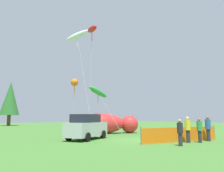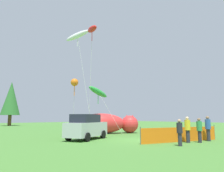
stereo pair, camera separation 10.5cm
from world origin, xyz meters
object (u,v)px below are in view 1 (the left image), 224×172
object	(u,v)px
spectator_in_black_shirt	(180,131)
kite_orange_flower	(74,83)
folding_chair	(178,133)
kite_green_fish	(98,92)
spectator_in_white_shirt	(200,129)
inflatable_cat	(107,124)
spectator_in_yellow_shirt	(188,128)
kite_red_lizard	(92,29)
parked_car	(87,127)
kite_white_ghost	(77,36)
spectator_in_grey_shirt	(208,127)

from	to	relation	value
spectator_in_black_shirt	kite_orange_flower	xyz separation A→B (m)	(-1.77, 10.15, 4.17)
folding_chair	kite_green_fish	xyz separation A→B (m)	(-2.42, 8.05, 3.97)
spectator_in_white_shirt	kite_orange_flower	world-z (taller)	kite_orange_flower
inflatable_cat	spectator_in_yellow_shirt	distance (m)	10.51
kite_red_lizard	kite_green_fish	bearing A→B (deg)	26.51
folding_chair	inflatable_cat	distance (m)	8.41
parked_car	inflatable_cat	xyz separation A→B (m)	(5.34, 3.91, 0.01)
folding_chair	spectator_in_yellow_shirt	xyz separation A→B (m)	(-1.97, -2.11, 0.50)
parked_car	spectator_in_yellow_shirt	xyz separation A→B (m)	(4.30, -6.54, -0.00)
kite_orange_flower	kite_white_ghost	distance (m)	6.68
kite_orange_flower	folding_chair	bearing A→B (deg)	-52.18
kite_white_ghost	spectator_in_black_shirt	bearing A→B (deg)	-89.95
spectator_in_yellow_shirt	kite_white_ghost	world-z (taller)	kite_white_ghost
spectator_in_yellow_shirt	spectator_in_white_shirt	world-z (taller)	spectator_in_yellow_shirt
spectator_in_white_shirt	spectator_in_grey_shirt	bearing A→B (deg)	3.40
spectator_in_grey_shirt	kite_red_lizard	bearing A→B (deg)	112.33
parked_car	spectator_in_white_shirt	world-z (taller)	parked_car
kite_green_fish	kite_white_ghost	world-z (taller)	kite_white_ghost
inflatable_cat	spectator_in_black_shirt	xyz separation A→B (m)	(-3.05, -11.08, -0.10)
parked_car	spectator_in_white_shirt	xyz separation A→B (m)	(5.02, -7.05, -0.06)
inflatable_cat	spectator_in_white_shirt	world-z (taller)	inflatable_cat
kite_orange_flower	kite_green_fish	world-z (taller)	kite_orange_flower
spectator_in_grey_shirt	kite_orange_flower	xyz separation A→B (m)	(-5.98, 9.94, 4.06)
spectator_in_yellow_shirt	kite_white_ghost	bearing A→B (deg)	99.49
spectator_in_grey_shirt	kite_red_lizard	xyz separation A→B (m)	(-4.06, 9.88, 9.93)
spectator_in_yellow_shirt	kite_green_fish	size ratio (longest dim) A/B	0.35
spectator_in_yellow_shirt	kite_orange_flower	world-z (taller)	kite_orange_flower
spectator_in_yellow_shirt	spectator_in_white_shirt	xyz separation A→B (m)	(0.72, -0.51, -0.06)
kite_green_fish	kite_white_ghost	xyz separation A→B (m)	(-1.57, 1.92, 6.52)
spectator_in_white_shirt	kite_green_fish	world-z (taller)	kite_green_fish
kite_red_lizard	spectator_in_black_shirt	bearing A→B (deg)	-90.91
parked_car	kite_orange_flower	xyz separation A→B (m)	(0.53, 2.97, 4.08)
spectator_in_white_shirt	kite_red_lizard	world-z (taller)	kite_red_lizard
kite_white_ghost	kite_red_lizard	bearing A→B (deg)	-86.30
spectator_in_black_shirt	kite_green_fish	size ratio (longest dim) A/B	0.32
folding_chair	spectator_in_yellow_shirt	size ratio (longest dim) A/B	0.47
folding_chair	kite_green_fish	world-z (taller)	kite_green_fish
spectator_in_yellow_shirt	spectator_in_black_shirt	bearing A→B (deg)	-162.63
inflatable_cat	spectator_in_black_shirt	bearing A→B (deg)	-84.94
folding_chair	kite_green_fish	bearing A→B (deg)	45.98
spectator_in_grey_shirt	parked_car	bearing A→B (deg)	133.08
inflatable_cat	kite_orange_flower	distance (m)	6.38
inflatable_cat	kite_white_ghost	distance (m)	10.57
kite_orange_flower	kite_green_fish	size ratio (longest dim) A/B	1.05
spectator_in_grey_shirt	kite_white_ghost	xyz separation A→B (m)	(-4.23, 12.50, 9.97)
spectator_in_black_shirt	kite_red_lizard	distance (m)	14.23
kite_green_fish	kite_red_lizard	bearing A→B (deg)	-153.49
parked_car	spectator_in_yellow_shirt	bearing A→B (deg)	-82.88
inflatable_cat	spectator_in_grey_shirt	bearing A→B (deg)	-63.44
spectator_in_white_shirt	folding_chair	bearing A→B (deg)	64.44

